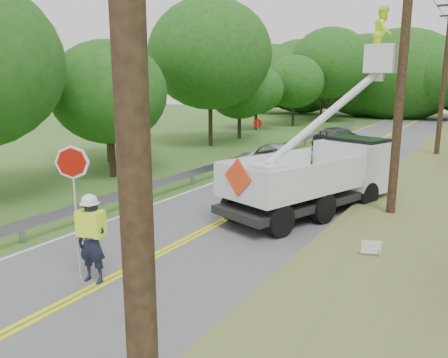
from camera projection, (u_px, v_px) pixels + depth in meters
The scene contains 12 objects.
ground at pixel (96, 287), 10.59m from camera, with size 140.00×140.00×0.00m, color #2F5520.
road at pixel (305, 179), 22.37m from camera, with size 7.20×96.00×0.03m.
guardrail at pixel (243, 158), 25.01m from camera, with size 0.18×48.00×0.77m.
utility_poles at pixel (431, 71), 21.29m from camera, with size 1.60×43.30×10.00m.
treeline_left at pixel (263, 69), 39.71m from camera, with size 10.78×53.50×10.89m.
treeline_horizon at pixel (428, 75), 56.53m from camera, with size 57.24×15.18×12.00m.
flagger at pixel (91, 235), 10.63m from camera, with size 1.21×0.60×3.31m.
bucket_truck at pixel (331, 168), 16.76m from camera, with size 4.85×7.76×7.15m.
suv_silver at pixel (282, 158), 23.90m from camera, with size 2.53×5.48×1.52m, color silver.
suv_darkgrey at pixel (338, 137), 32.51m from camera, with size 2.11×5.19×1.51m, color #3E4246.
stop_sign_permanent at pixel (258, 133), 26.62m from camera, with size 0.56×0.06×2.61m.
yard_sign at pixel (371, 248), 11.65m from camera, with size 0.48×0.21×0.72m.
Camera 1 is at (7.61, -6.88, 4.79)m, focal length 35.80 mm.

